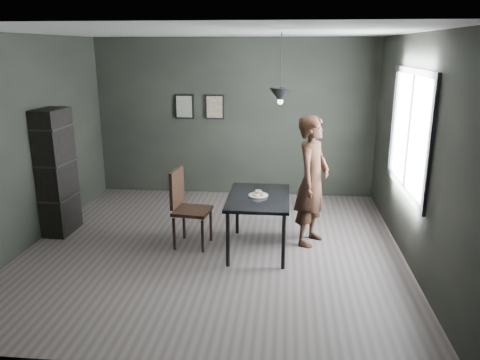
# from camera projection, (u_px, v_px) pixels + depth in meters

# --- Properties ---
(ground) EXTENTS (5.00, 5.00, 0.00)m
(ground) POSITION_uv_depth(u_px,v_px,m) (214.00, 247.00, 6.36)
(ground) COLOR #3A3432
(ground) RESTS_ON ground
(back_wall) EXTENTS (5.00, 0.10, 2.80)m
(back_wall) POSITION_uv_depth(u_px,v_px,m) (234.00, 118.00, 8.37)
(back_wall) COLOR black
(back_wall) RESTS_ON ground
(ceiling) EXTENTS (5.00, 5.00, 0.02)m
(ceiling) POSITION_uv_depth(u_px,v_px,m) (211.00, 32.00, 5.60)
(ceiling) COLOR silver
(ceiling) RESTS_ON ground
(window_assembly) EXTENTS (0.04, 1.96, 1.56)m
(window_assembly) POSITION_uv_depth(u_px,v_px,m) (409.00, 132.00, 5.88)
(window_assembly) COLOR white
(window_assembly) RESTS_ON ground
(cafe_table) EXTENTS (0.80, 1.20, 0.75)m
(cafe_table) POSITION_uv_depth(u_px,v_px,m) (259.00, 202.00, 6.12)
(cafe_table) COLOR black
(cafe_table) RESTS_ON ground
(white_plate) EXTENTS (0.23, 0.23, 0.01)m
(white_plate) POSITION_uv_depth(u_px,v_px,m) (258.00, 196.00, 6.10)
(white_plate) COLOR white
(white_plate) RESTS_ON cafe_table
(donut_pile) EXTENTS (0.17, 0.17, 0.08)m
(donut_pile) POSITION_uv_depth(u_px,v_px,m) (258.00, 193.00, 6.10)
(donut_pile) COLOR beige
(donut_pile) RESTS_ON white_plate
(woman) EXTENTS (0.65, 0.77, 1.77)m
(woman) POSITION_uv_depth(u_px,v_px,m) (312.00, 181.00, 6.30)
(woman) COLOR black
(woman) RESTS_ON ground
(wood_chair) EXTENTS (0.51, 0.51, 1.07)m
(wood_chair) POSITION_uv_depth(u_px,v_px,m) (185.00, 203.00, 6.30)
(wood_chair) COLOR black
(wood_chair) RESTS_ON ground
(shelf_unit) EXTENTS (0.36, 0.61, 1.81)m
(shelf_unit) POSITION_uv_depth(u_px,v_px,m) (57.00, 172.00, 6.68)
(shelf_unit) COLOR black
(shelf_unit) RESTS_ON ground
(pendant_lamp) EXTENTS (0.28, 0.28, 0.86)m
(pendant_lamp) POSITION_uv_depth(u_px,v_px,m) (280.00, 95.00, 5.82)
(pendant_lamp) COLOR black
(pendant_lamp) RESTS_ON ground
(framed_print_left) EXTENTS (0.34, 0.04, 0.44)m
(framed_print_left) POSITION_uv_depth(u_px,v_px,m) (184.00, 107.00, 8.38)
(framed_print_left) COLOR black
(framed_print_left) RESTS_ON ground
(framed_print_right) EXTENTS (0.34, 0.04, 0.44)m
(framed_print_right) POSITION_uv_depth(u_px,v_px,m) (215.00, 107.00, 8.32)
(framed_print_right) COLOR black
(framed_print_right) RESTS_ON ground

